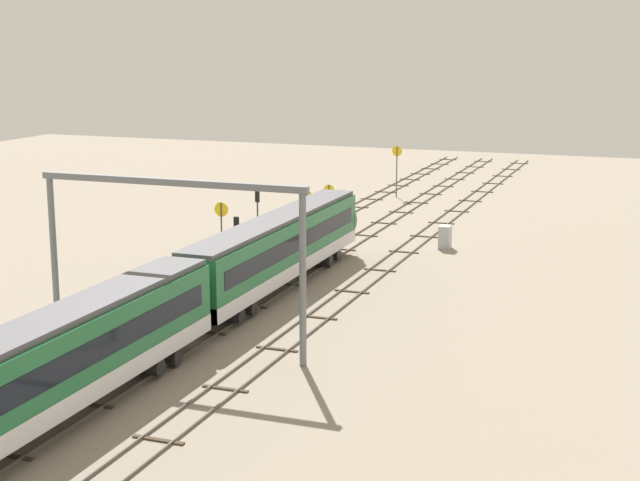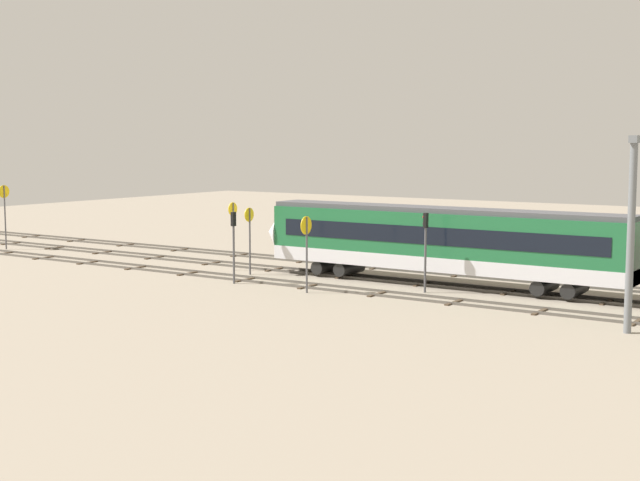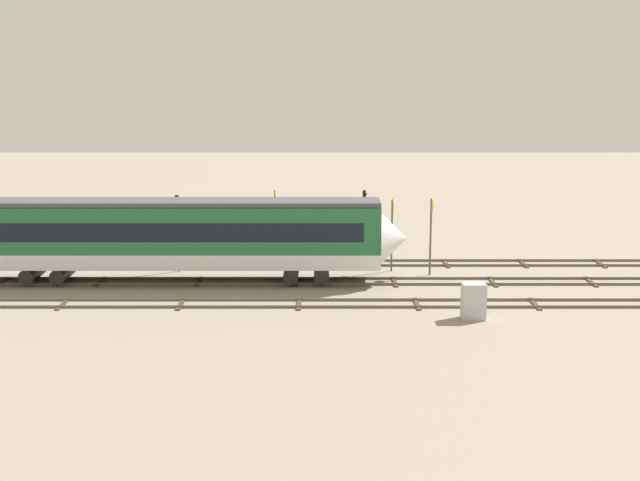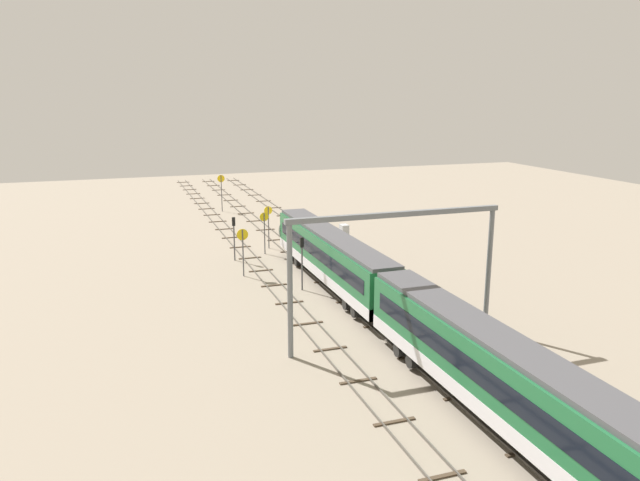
{
  "view_description": "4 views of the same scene",
  "coord_description": "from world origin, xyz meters",
  "views": [
    {
      "loc": [
        -61.52,
        -24.39,
        16.62
      ],
      "look_at": [
        3.58,
        -0.12,
        1.8
      ],
      "focal_mm": 53.79,
      "sensor_mm": 36.0,
      "label": 1
    },
    {
      "loc": [
        -29.13,
        50.83,
        9.06
      ],
      "look_at": [
        3.87,
        1.7,
        2.54
      ],
      "focal_mm": 50.55,
      "sensor_mm": 36.0,
      "label": 2
    },
    {
      "loc": [
        4.32,
        -50.72,
        12.77
      ],
      "look_at": [
        4.25,
        0.04,
        2.54
      ],
      "focal_mm": 49.31,
      "sensor_mm": 36.0,
      "label": 3
    },
    {
      "loc": [
        -53.84,
        18.12,
        16.99
      ],
      "look_at": [
        -0.34,
        -0.27,
        3.33
      ],
      "focal_mm": 34.18,
      "sensor_mm": 36.0,
      "label": 4
    }
  ],
  "objects": [
    {
      "name": "signal_light_trackside_approach",
      "position": [
        -4.51,
        2.84,
        3.14
      ],
      "size": [
        0.31,
        0.32,
        4.82
      ],
      "color": "#4C4C51",
      "rests_on": "ground"
    },
    {
      "name": "track_middle",
      "position": [
        0.0,
        4.91,
        0.07
      ],
      "size": [
        140.33,
        2.4,
        0.16
      ],
      "color": "#59544C",
      "rests_on": "ground"
    },
    {
      "name": "ground_plane",
      "position": [
        0.0,
        0.0,
        0.0
      ],
      "size": [
        156.33,
        156.33,
        0.0
      ],
      "primitive_type": "plane",
      "color": "gray"
    },
    {
      "name": "speed_sign_near_foreground",
      "position": [
        1.37,
        6.88,
        3.15
      ],
      "size": [
        0.14,
        1.09,
        4.62
      ],
      "color": "#4C4C51",
      "rests_on": "ground"
    },
    {
      "name": "relay_cabinet",
      "position": [
        12.14,
        -7.6,
        0.93
      ],
      "size": [
        1.22,
        0.86,
        1.86
      ],
      "color": "#B2B7BC",
      "rests_on": "ground"
    },
    {
      "name": "track_with_train",
      "position": [
        0.0,
        0.0,
        0.07
      ],
      "size": [
        140.33,
        2.4,
        0.16
      ],
      "color": "#59544C",
      "rests_on": "ground"
    },
    {
      "name": "speed_sign_distant_end",
      "position": [
        8.82,
        2.94,
        3.04
      ],
      "size": [
        0.14,
        0.96,
        4.59
      ],
      "color": "#4C4C51",
      "rests_on": "ground"
    },
    {
      "name": "track_near_foreground",
      "position": [
        0.0,
        -4.91,
        0.07
      ],
      "size": [
        140.33,
        2.4,
        0.16
      ],
      "color": "#59544C",
      "rests_on": "ground"
    },
    {
      "name": "speed_sign_far_trackside",
      "position": [
        11.1,
        1.91,
        3.16
      ],
      "size": [
        0.14,
        0.94,
        4.81
      ],
      "color": "#4C4C51",
      "rests_on": "ground"
    },
    {
      "name": "signal_light_trackside_departure",
      "position": [
        7.25,
        6.57,
        3.01
      ],
      "size": [
        0.31,
        0.32,
        4.6
      ],
      "color": "#4C4C51",
      "rests_on": "ground"
    }
  ]
}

